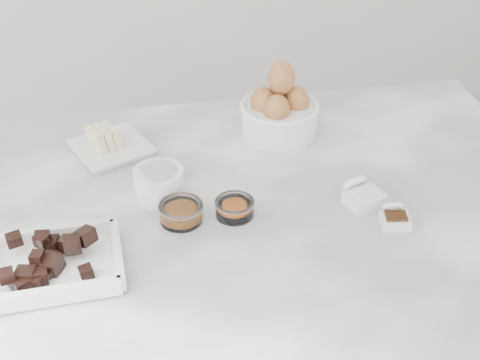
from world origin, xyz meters
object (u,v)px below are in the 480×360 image
at_px(chocolate_dish, 55,262).
at_px(egg_bowl, 279,110).
at_px(zest_bowl, 235,207).
at_px(vanilla_spoon, 395,217).
at_px(butter_plate, 110,143).
at_px(honey_bowl, 181,212).
at_px(salt_spoon, 362,194).
at_px(sugar_ramekin, 159,182).

height_order(chocolate_dish, egg_bowl, egg_bowl).
xyz_separation_m(chocolate_dish, zest_bowl, (0.29, 0.09, -0.01)).
xyz_separation_m(zest_bowl, vanilla_spoon, (0.26, -0.07, -0.00)).
bearing_deg(vanilla_spoon, chocolate_dish, -177.46).
xyz_separation_m(butter_plate, honey_bowl, (0.11, -0.24, -0.00)).
bearing_deg(chocolate_dish, egg_bowl, 39.46).
xyz_separation_m(egg_bowl, honey_bowl, (-0.23, -0.25, -0.03)).
bearing_deg(chocolate_dish, butter_plate, 75.29).
relative_size(chocolate_dish, salt_spoon, 2.33).
distance_m(chocolate_dish, egg_bowl, 0.55).
xyz_separation_m(sugar_ramekin, vanilla_spoon, (0.37, -0.15, -0.02)).
height_order(vanilla_spoon, salt_spoon, salt_spoon).
xyz_separation_m(sugar_ramekin, egg_bowl, (0.26, 0.18, 0.02)).
distance_m(honey_bowl, vanilla_spoon, 0.35).
height_order(honey_bowl, vanilla_spoon, vanilla_spoon).
xyz_separation_m(vanilla_spoon, salt_spoon, (-0.03, 0.07, 0.00)).
height_order(egg_bowl, vanilla_spoon, egg_bowl).
distance_m(chocolate_dish, butter_plate, 0.35).
bearing_deg(egg_bowl, chocolate_dish, -140.54).
height_order(butter_plate, vanilla_spoon, butter_plate).
xyz_separation_m(butter_plate, vanilla_spoon, (0.46, -0.31, -0.01)).
bearing_deg(sugar_ramekin, egg_bowl, 34.72).
relative_size(chocolate_dish, sugar_ramekin, 2.34).
xyz_separation_m(butter_plate, sugar_ramekin, (0.08, -0.16, 0.01)).
height_order(chocolate_dish, honey_bowl, chocolate_dish).
xyz_separation_m(chocolate_dish, sugar_ramekin, (0.17, 0.17, 0.01)).
bearing_deg(vanilla_spoon, zest_bowl, 164.74).
bearing_deg(honey_bowl, vanilla_spoon, -11.73).
bearing_deg(chocolate_dish, honey_bowl, 25.72).
xyz_separation_m(chocolate_dish, salt_spoon, (0.51, 0.09, -0.01)).
distance_m(vanilla_spoon, salt_spoon, 0.07).
bearing_deg(zest_bowl, salt_spoon, -0.83).
relative_size(sugar_ramekin, vanilla_spoon, 1.37).
distance_m(egg_bowl, zest_bowl, 0.29).
relative_size(egg_bowl, vanilla_spoon, 2.50).
bearing_deg(salt_spoon, butter_plate, 149.77).
xyz_separation_m(egg_bowl, salt_spoon, (0.09, -0.26, -0.03)).
bearing_deg(egg_bowl, honey_bowl, -131.67).
height_order(sugar_ramekin, zest_bowl, sugar_ramekin).
height_order(butter_plate, zest_bowl, butter_plate).
bearing_deg(butter_plate, chocolate_dish, -104.71).
relative_size(honey_bowl, vanilla_spoon, 1.18).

